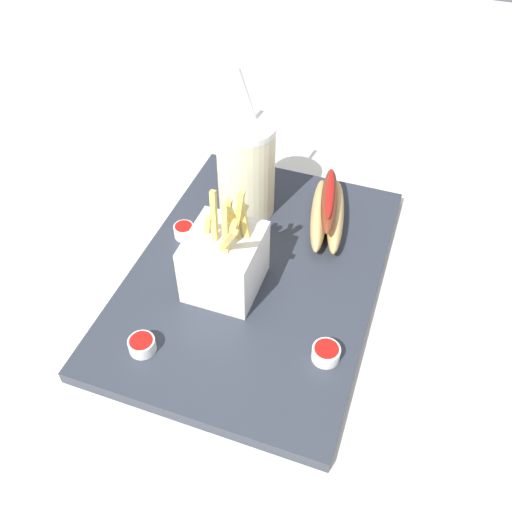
{
  "coord_description": "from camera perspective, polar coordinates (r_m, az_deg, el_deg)",
  "views": [
    {
      "loc": [
        -0.51,
        -0.18,
        0.6
      ],
      "look_at": [
        0.0,
        0.0,
        0.05
      ],
      "focal_mm": 38.69,
      "sensor_mm": 36.0,
      "label": 1
    }
  ],
  "objects": [
    {
      "name": "ketchup_cup_1",
      "position": [
        0.7,
        7.25,
        -9.88
      ],
      "size": [
        0.04,
        0.04,
        0.02
      ],
      "color": "white",
      "rests_on": "food_tray"
    },
    {
      "name": "hot_dog_1",
      "position": [
        0.85,
        7.43,
        4.6
      ],
      "size": [
        0.17,
        0.08,
        0.07
      ],
      "color": "tan",
      "rests_on": "food_tray"
    },
    {
      "name": "ground_plane",
      "position": [
        0.81,
        -0.0,
        -2.94
      ],
      "size": [
        2.4,
        2.4,
        0.02
      ],
      "primitive_type": "cube",
      "color": "silver"
    },
    {
      "name": "ketchup_cup_2",
      "position": [
        0.71,
        -11.72,
        -8.94
      ],
      "size": [
        0.03,
        0.03,
        0.02
      ],
      "color": "white",
      "rests_on": "food_tray"
    },
    {
      "name": "ketchup_cup_3",
      "position": [
        0.84,
        -7.46,
        2.63
      ],
      "size": [
        0.03,
        0.03,
        0.02
      ],
      "color": "white",
      "rests_on": "food_tray"
    },
    {
      "name": "food_tray",
      "position": [
        0.8,
        -0.0,
        -2.0
      ],
      "size": [
        0.49,
        0.34,
        0.02
      ],
      "primitive_type": "cube",
      "color": "#2D333D",
      "rests_on": "ground_plane"
    },
    {
      "name": "soda_cup",
      "position": [
        0.84,
        -1.02,
        9.03
      ],
      "size": [
        0.09,
        0.09,
        0.24
      ],
      "color": "beige",
      "rests_on": "food_tray"
    },
    {
      "name": "fries_basket",
      "position": [
        0.74,
        -3.25,
        -0.49
      ],
      "size": [
        0.1,
        0.09,
        0.17
      ],
      "color": "white",
      "rests_on": "food_tray"
    }
  ]
}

